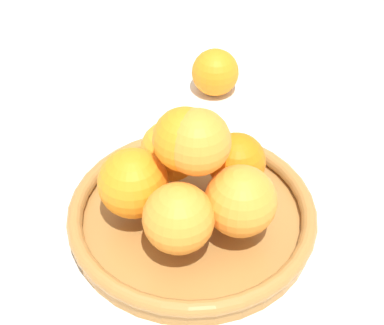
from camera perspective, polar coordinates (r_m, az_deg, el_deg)
The scene contains 4 objects.
ground_plane at distance 0.78m, azimuth 0.00°, elevation -5.67°, with size 4.00×4.00×0.00m, color silver.
fruit_bowl at distance 0.76m, azimuth 0.00°, elevation -4.78°, with size 0.29×0.29×0.03m.
orange_pile at distance 0.71m, azimuth -0.16°, elevation -1.00°, with size 0.19×0.20×0.14m.
stray_orange at distance 0.97m, azimuth 2.08°, elevation 8.02°, with size 0.07×0.07×0.07m, color orange.
Camera 1 is at (0.48, 0.21, 0.57)m, focal length 60.00 mm.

